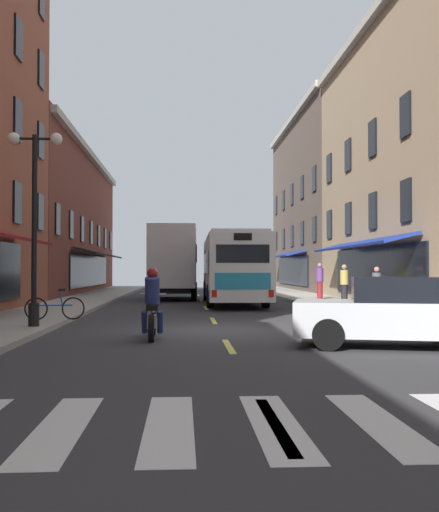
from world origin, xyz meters
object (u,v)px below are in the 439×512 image
at_px(sedan_near, 406,312).
at_px(sedan_mid, 175,283).
at_px(street_lamp_twin, 34,218).
at_px(transit_bus, 233,268).
at_px(box_truck, 174,263).
at_px(pedestrian_far, 344,283).
at_px(bicycle_near, 55,308).
at_px(pedestrian_near, 377,286).
at_px(motorcycle_rider, 152,308).
at_px(pedestrian_mid, 320,280).

height_order(sedan_near, sedan_mid, sedan_near).
bearing_deg(street_lamp_twin, transit_bus, 63.96).
distance_m(box_truck, sedan_mid, 11.24).
relative_size(pedestrian_far, street_lamp_twin, 0.34).
height_order(box_truck, sedan_near, box_truck).
relative_size(bicycle_near, pedestrian_far, 0.99).
relative_size(bicycle_near, pedestrian_near, 1.07).
xyz_separation_m(sedan_near, pedestrian_far, (2.41, 13.85, 0.28)).
relative_size(sedan_near, pedestrian_near, 2.99).
xyz_separation_m(box_truck, sedan_near, (5.10, -20.81, -1.26)).
xyz_separation_m(motorcycle_rider, bicycle_near, (-3.03, 3.82, -0.21)).
distance_m(pedestrian_near, pedestrian_far, 3.18).
distance_m(motorcycle_rider, pedestrian_near, 11.98).
relative_size(box_truck, sedan_near, 1.45).
xyz_separation_m(sedan_mid, pedestrian_far, (7.60, -18.12, 0.33)).
bearing_deg(bicycle_near, transit_bus, 60.52).
bearing_deg(street_lamp_twin, pedestrian_mid, 52.76).
xyz_separation_m(transit_bus, pedestrian_near, (5.09, -5.87, -0.72)).
bearing_deg(pedestrian_far, box_truck, -143.32).
distance_m(motorcycle_rider, bicycle_near, 4.88).
distance_m(bicycle_near, pedestrian_far, 13.47).
distance_m(transit_bus, pedestrian_mid, 4.72).
bearing_deg(bicycle_near, street_lamp_twin, -93.97).
xyz_separation_m(pedestrian_near, street_lamp_twin, (-11.34, -6.92, 1.98)).
bearing_deg(sedan_near, transit_bus, 97.70).
height_order(bicycle_near, pedestrian_far, pedestrian_far).
relative_size(sedan_near, bicycle_near, 2.80).
relative_size(box_truck, pedestrian_near, 4.35).
bearing_deg(pedestrian_far, street_lamp_twin, -57.77).
distance_m(sedan_mid, street_lamp_twin, 28.47).
bearing_deg(sedan_mid, pedestrian_far, -67.25).
xyz_separation_m(box_truck, motorcycle_rider, (-0.22, -18.86, -1.29)).
bearing_deg(street_lamp_twin, sedan_near, -24.04).
xyz_separation_m(box_truck, pedestrian_far, (7.51, -6.96, -0.98)).
bearing_deg(bicycle_near, pedestrian_near, 23.78).
height_order(box_truck, street_lamp_twin, street_lamp_twin).
height_order(motorcycle_rider, pedestrian_far, pedestrian_far).
xyz_separation_m(sedan_near, pedestrian_near, (2.85, 10.70, 0.24)).
height_order(transit_bus, bicycle_near, transit_bus).
bearing_deg(transit_bus, street_lamp_twin, -116.04).
bearing_deg(pedestrian_near, street_lamp_twin, 101.37).
relative_size(sedan_mid, pedestrian_mid, 2.56).
distance_m(sedan_near, bicycle_near, 10.15).
bearing_deg(pedestrian_near, sedan_mid, 0.74).
bearing_deg(motorcycle_rider, pedestrian_mid, 64.65).
height_order(bicycle_near, pedestrian_mid, pedestrian_mid).
xyz_separation_m(transit_bus, sedan_mid, (-2.95, 15.39, -1.01)).
relative_size(sedan_near, sedan_mid, 1.02).
xyz_separation_m(box_truck, pedestrian_mid, (7.34, -2.90, -0.92)).
distance_m(sedan_near, sedan_mid, 32.39).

